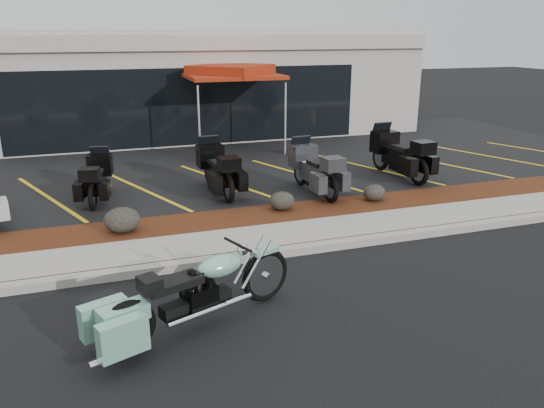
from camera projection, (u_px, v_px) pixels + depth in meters
name	position (u px, v px, depth m)	size (l,w,h in m)	color
ground	(308.00, 274.00, 9.02)	(90.00, 90.00, 0.00)	black
curb	(290.00, 251.00, 9.81)	(24.00, 0.25, 0.15)	gray
sidewalk	(277.00, 237.00, 10.44)	(24.00, 1.20, 0.15)	gray
mulch_bed	(259.00, 218.00, 11.52)	(24.00, 1.20, 0.16)	#3E1E0E
upper_lot	(207.00, 163.00, 16.39)	(26.00, 9.60, 0.15)	black
dealership_building	(173.00, 82.00, 21.44)	(18.00, 8.16, 4.00)	#9C978D
boulder_left	(122.00, 220.00, 10.42)	(0.71, 0.59, 0.50)	black
boulder_mid	(282.00, 201.00, 11.75)	(0.58, 0.49, 0.41)	black
boulder_right	(374.00, 193.00, 12.40)	(0.54, 0.45, 0.38)	black
hero_cruiser	(265.00, 268.00, 7.97)	(3.14, 0.80, 1.11)	#78BBA0
touring_black_front	(101.00, 169.00, 13.01)	(1.99, 0.76, 1.16)	black
touring_black_mid	(209.00, 160.00, 13.56)	(2.24, 0.85, 1.30)	black
touring_grey	(301.00, 161.00, 13.55)	(2.23, 0.85, 1.30)	#2E2E33
touring_black_rear	(381.00, 146.00, 15.02)	(2.38, 0.91, 1.39)	black
traffic_cone	(202.00, 156.00, 15.97)	(0.31, 0.31, 0.47)	#E84207
popup_canopy	(231.00, 73.00, 17.27)	(3.15, 3.15, 2.77)	silver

